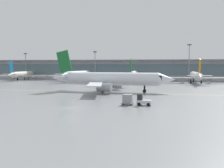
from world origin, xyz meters
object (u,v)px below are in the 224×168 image
(apron_light_mast_1, at_px, (95,64))
(gate_airplane_2, at_px, (133,75))
(gate_airplane_0, at_px, (22,74))
(gate_airplane_3, at_px, (196,76))
(apron_light_mast_2, at_px, (189,61))
(cargo_dolly_lead, at_px, (127,99))
(gate_airplane_1, at_px, (77,75))
(taxiing_regional_jet, at_px, (111,79))
(baggage_tug, at_px, (143,101))
(apron_light_mast_0, at_px, (26,65))

(apron_light_mast_1, bearing_deg, gate_airplane_2, -22.42)
(gate_airplane_0, height_order, gate_airplane_3, gate_airplane_3)
(gate_airplane_3, distance_m, apron_light_mast_2, 14.56)
(gate_airplane_0, xyz_separation_m, cargo_dolly_lead, (64.07, -71.76, -1.57))
(gate_airplane_1, height_order, cargo_dolly_lead, gate_airplane_1)
(gate_airplane_0, relative_size, taxiing_regional_jet, 0.77)
(gate_airplane_1, relative_size, gate_airplane_3, 1.02)
(gate_airplane_3, bearing_deg, taxiing_regional_jet, 146.64)
(cargo_dolly_lead, relative_size, apron_light_mast_1, 0.16)
(gate_airplane_3, relative_size, baggage_tug, 10.96)
(cargo_dolly_lead, xyz_separation_m, apron_light_mast_2, (12.58, 79.53, 7.73))
(gate_airplane_1, xyz_separation_m, gate_airplane_3, (49.70, -0.98, -0.07))
(taxiing_regional_jet, bearing_deg, cargo_dolly_lead, -67.89)
(gate_airplane_0, distance_m, gate_airplane_1, 29.60)
(taxiing_regional_jet, relative_size, apron_light_mast_0, 2.64)
(gate_airplane_1, xyz_separation_m, taxiing_regional_jet, (25.84, -43.62, 0.49))
(gate_airplane_1, bearing_deg, baggage_tug, -146.09)
(gate_airplane_2, height_order, cargo_dolly_lead, gate_airplane_2)
(gate_airplane_0, relative_size, gate_airplane_2, 0.89)
(gate_airplane_3, xyz_separation_m, apron_light_mast_2, (-2.33, 13.10, 5.90))
(gate_airplane_3, distance_m, apron_light_mast_1, 46.88)
(cargo_dolly_lead, bearing_deg, apron_light_mast_0, 131.48)
(cargo_dolly_lead, relative_size, apron_light_mast_2, 0.13)
(gate_airplane_2, relative_size, cargo_dolly_lead, 13.81)
(apron_light_mast_2, bearing_deg, baggage_tug, -96.95)
(gate_airplane_0, xyz_separation_m, baggage_tug, (66.94, -71.86, -1.73))
(gate_airplane_2, xyz_separation_m, baggage_tug, (13.51, -70.79, -2.05))
(gate_airplane_3, bearing_deg, gate_airplane_0, 82.01)
(gate_airplane_1, distance_m, gate_airplane_3, 49.71)
(taxiing_regional_jet, height_order, apron_light_mast_2, apron_light_mast_2)
(gate_airplane_2, bearing_deg, apron_light_mast_2, -73.92)
(taxiing_regional_jet, relative_size, apron_light_mast_2, 2.14)
(gate_airplane_0, bearing_deg, gate_airplane_2, -95.81)
(gate_airplane_1, bearing_deg, apron_light_mast_0, 70.68)
(gate_airplane_0, relative_size, apron_light_mast_1, 1.96)
(gate_airplane_1, height_order, gate_airplane_3, gate_airplane_1)
(baggage_tug, bearing_deg, apron_light_mast_1, 114.54)
(baggage_tug, xyz_separation_m, apron_light_mast_2, (9.71, 79.63, 7.89))
(gate_airplane_3, xyz_separation_m, taxiing_regional_jet, (-23.86, -42.65, 0.56))
(gate_airplane_2, distance_m, taxiing_regional_jet, 46.95)
(gate_airplane_3, bearing_deg, gate_airplane_1, 84.74)
(taxiing_regional_jet, height_order, apron_light_mast_0, apron_light_mast_0)
(gate_airplane_0, height_order, baggage_tug, gate_airplane_0)
(baggage_tug, distance_m, apron_light_mast_2, 80.60)
(apron_light_mast_0, relative_size, apron_light_mast_1, 0.97)
(cargo_dolly_lead, bearing_deg, apron_light_mast_1, 112.77)
(taxiing_regional_jet, xyz_separation_m, apron_light_mast_1, (-21.15, 54.95, 3.99))
(gate_airplane_0, xyz_separation_m, gate_airplane_1, (29.28, -4.36, 0.32))
(apron_light_mast_0, bearing_deg, gate_airplane_1, -24.07)
(apron_light_mast_0, bearing_deg, cargo_dolly_lead, -50.36)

